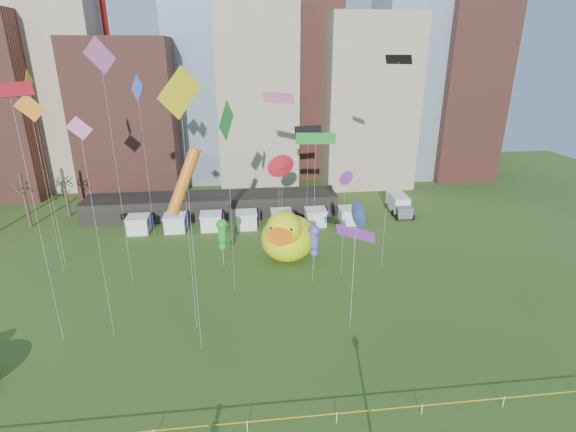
{
  "coord_description": "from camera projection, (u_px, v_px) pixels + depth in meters",
  "views": [
    {
      "loc": [
        0.1,
        -21.97,
        23.42
      ],
      "look_at": [
        3.68,
        8.28,
        12.0
      ],
      "focal_mm": 27.0,
      "sensor_mm": 36.0,
      "label": 1
    }
  ],
  "objects": [
    {
      "name": "kite_3",
      "position": [
        316.0,
        139.0,
        42.07
      ],
      "size": [
        3.88,
        0.89,
        16.31
      ],
      "color": "silver",
      "rests_on": "ground"
    },
    {
      "name": "kite_14",
      "position": [
        31.0,
        111.0,
        43.16
      ],
      "size": [
        2.8,
        0.51,
        19.84
      ],
      "color": "silver",
      "rests_on": "ground"
    },
    {
      "name": "kite_13",
      "position": [
        356.0,
        215.0,
        35.57
      ],
      "size": [
        0.47,
        2.15,
        12.05
      ],
      "color": "silver",
      "rests_on": "ground"
    },
    {
      "name": "kite_17",
      "position": [
        101.0,
        61.0,
        39.02
      ],
      "size": [
        2.1,
        2.6,
        24.94
      ],
      "color": "silver",
      "rests_on": "ground"
    },
    {
      "name": "seahorse_purple",
      "position": [
        315.0,
        238.0,
        48.48
      ],
      "size": [
        1.69,
        1.88,
        5.64
      ],
      "rotation": [
        0.0,
        0.0,
        -0.4
      ],
      "color": "silver",
      "rests_on": "ground"
    },
    {
      "name": "kite_12",
      "position": [
        180.0,
        97.0,
        29.23
      ],
      "size": [
        2.75,
        2.29,
        22.75
      ],
      "color": "silver",
      "rests_on": "ground"
    },
    {
      "name": "kite_5",
      "position": [
        137.0,
        91.0,
        51.64
      ],
      "size": [
        1.94,
        2.6,
        21.22
      ],
      "color": "silver",
      "rests_on": "ground"
    },
    {
      "name": "kite_11",
      "position": [
        227.0,
        123.0,
        39.75
      ],
      "size": [
        1.35,
        3.46,
        19.54
      ],
      "color": "silver",
      "rests_on": "ground"
    },
    {
      "name": "kite_2",
      "position": [
        308.0,
        130.0,
        54.42
      ],
      "size": [
        3.59,
        1.18,
        15.0
      ],
      "color": "silver",
      "rests_on": "ground"
    },
    {
      "name": "small_duck",
      "position": [
        303.0,
        240.0,
        54.69
      ],
      "size": [
        3.73,
        4.3,
        3.04
      ],
      "rotation": [
        0.0,
        0.0,
        -0.29
      ],
      "color": "white",
      "rests_on": "ground"
    },
    {
      "name": "ground",
      "position": [
        248.0,
        431.0,
        28.64
      ],
      "size": [
        160.0,
        160.0,
        0.0
      ],
      "primitive_type": "plane",
      "color": "#284D18",
      "rests_on": "ground"
    },
    {
      "name": "kite_4",
      "position": [
        30.0,
        89.0,
        43.48
      ],
      "size": [
        0.27,
        2.62,
        21.98
      ],
      "color": "silver",
      "rests_on": "ground"
    },
    {
      "name": "pavilion",
      "position": [
        213.0,
        205.0,
        66.69
      ],
      "size": [
        38.0,
        6.0,
        3.2
      ],
      "primitive_type": "cube",
      "color": "black",
      "rests_on": "ground"
    },
    {
      "name": "big_duck",
      "position": [
        287.0,
        236.0,
        51.44
      ],
      "size": [
        8.61,
        9.8,
        6.89
      ],
      "rotation": [
        0.0,
        0.0,
        -0.32
      ],
      "color": "#E0F50C",
      "rests_on": "ground"
    },
    {
      "name": "kite_1",
      "position": [
        278.0,
        98.0,
        48.58
      ],
      "size": [
        3.52,
        2.81,
        19.42
      ],
      "color": "silver",
      "rests_on": "ground"
    },
    {
      "name": "bare_trees",
      "position": [
        26.0,
        199.0,
        61.61
      ],
      "size": [
        8.44,
        6.44,
        8.5
      ],
      "color": "#382B21",
      "rests_on": "ground"
    },
    {
      "name": "caution_tape",
      "position": [
        247.0,
        423.0,
        28.4
      ],
      "size": [
        50.0,
        0.06,
        0.9
      ],
      "color": "white",
      "rests_on": "ground"
    },
    {
      "name": "skyline",
      "position": [
        246.0,
        66.0,
        78.13
      ],
      "size": [
        101.0,
        23.0,
        68.0
      ],
      "color": "brown",
      "rests_on": "ground"
    },
    {
      "name": "kite_16",
      "position": [
        9.0,
        92.0,
        30.46
      ],
      "size": [
        2.47,
        2.81,
        21.56
      ],
      "color": "silver",
      "rests_on": "ground"
    },
    {
      "name": "kite_10",
      "position": [
        398.0,
        62.0,
        42.71
      ],
      "size": [
        2.12,
        2.55,
        23.37
      ],
      "color": "silver",
      "rests_on": "ground"
    },
    {
      "name": "kite_9",
      "position": [
        81.0,
        139.0,
        32.24
      ],
      "size": [
        1.78,
        0.39,
        19.18
      ],
      "color": "silver",
      "rests_on": "ground"
    },
    {
      "name": "kite_8",
      "position": [
        282.0,
        166.0,
        50.68
      ],
      "size": [
        2.39,
        1.67,
        12.39
      ],
      "color": "silver",
      "rests_on": "ground"
    },
    {
      "name": "seahorse_green",
      "position": [
        222.0,
        232.0,
        49.46
      ],
      "size": [
        1.55,
        1.8,
        5.92
      ],
      "rotation": [
        0.0,
        0.0,
        0.23
      ],
      "color": "silver",
      "rests_on": "ground"
    },
    {
      "name": "vendor_tents",
      "position": [
        247.0,
        220.0,
        61.84
      ],
      "size": [
        33.24,
        2.8,
        2.4
      ],
      "color": "white",
      "rests_on": "ground"
    },
    {
      "name": "kite_15",
      "position": [
        355.0,
        234.0,
        37.5
      ],
      "size": [
        3.05,
        2.64,
        9.38
      ],
      "color": "silver",
      "rests_on": "ground"
    },
    {
      "name": "kite_7",
      "position": [
        346.0,
        178.0,
        45.07
      ],
      "size": [
        1.29,
        1.0,
        12.05
      ],
      "color": "silver",
      "rests_on": "ground"
    },
    {
      "name": "box_truck",
      "position": [
        399.0,
        204.0,
        67.6
      ],
      "size": [
        2.95,
        6.71,
        2.8
      ],
      "rotation": [
        0.0,
        0.0,
        -0.05
      ],
      "color": "silver",
      "rests_on": "ground"
    },
    {
      "name": "kite_6",
      "position": [
        184.0,
        181.0,
        34.74
      ],
      "size": [
        3.29,
        2.13,
        16.58
      ],
      "color": "silver",
      "rests_on": "ground"
    }
  ]
}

